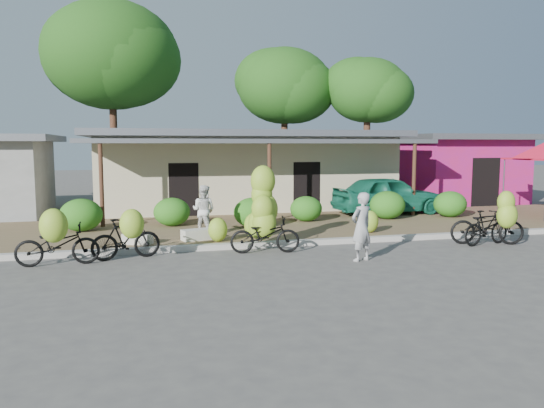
% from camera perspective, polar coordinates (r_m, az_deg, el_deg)
% --- Properties ---
extents(ground, '(100.00, 100.00, 0.00)m').
position_cam_1_polar(ground, '(12.93, 6.47, -6.03)').
color(ground, '#4D4A47').
rests_on(ground, ground).
extents(sidewalk, '(60.00, 6.00, 0.12)m').
position_cam_1_polar(sidewalk, '(17.60, 0.62, -2.48)').
color(sidewalk, brown).
rests_on(sidewalk, ground).
extents(curb, '(60.00, 0.25, 0.15)m').
position_cam_1_polar(curb, '(14.76, 3.68, -4.15)').
color(curb, '#A8A399').
rests_on(curb, ground).
extents(shop_main, '(13.00, 8.50, 3.35)m').
position_cam_1_polar(shop_main, '(23.19, -3.23, 3.79)').
color(shop_main, '#BEAF90').
rests_on(shop_main, ground).
extents(shop_pink, '(6.00, 6.00, 3.25)m').
position_cam_1_polar(shop_pink, '(27.32, 18.93, 3.74)').
color(shop_pink, '#BD1D56').
rests_on(shop_pink, ground).
extents(tree_far_center, '(6.61, 6.61, 9.78)m').
position_cam_1_polar(tree_far_center, '(28.27, -17.30, 15.21)').
color(tree_far_center, '#4A2C1D').
rests_on(tree_far_center, ground).
extents(tree_center_right, '(5.26, 5.14, 8.02)m').
position_cam_1_polar(tree_center_right, '(29.65, 0.93, 12.76)').
color(tree_center_right, '#4A2C1D').
rests_on(tree_center_right, ground).
extents(tree_near_right, '(4.42, 4.24, 7.38)m').
position_cam_1_polar(tree_near_right, '(29.09, 9.81, 12.13)').
color(tree_near_right, '#4A2C1D').
rests_on(tree_near_right, ground).
extents(hedge_0, '(1.29, 1.16, 1.01)m').
position_cam_1_polar(hedge_0, '(17.31, -19.85, -1.12)').
color(hedge_0, '#256316').
rests_on(hedge_0, sidewalk).
extents(hedge_1, '(1.19, 1.07, 0.93)m').
position_cam_1_polar(hedge_1, '(17.66, -10.72, -0.84)').
color(hedge_1, '#256316').
rests_on(hedge_1, sidewalk).
extents(hedge_2, '(1.23, 1.11, 0.96)m').
position_cam_1_polar(hedge_2, '(17.10, -2.10, -0.91)').
color(hedge_2, '#256316').
rests_on(hedge_2, sidewalk).
extents(hedge_3, '(1.12, 1.01, 0.88)m').
position_cam_1_polar(hedge_3, '(18.47, 3.69, -0.51)').
color(hedge_3, '#256316').
rests_on(hedge_3, sidewalk).
extents(hedge_4, '(1.29, 1.16, 1.00)m').
position_cam_1_polar(hedge_4, '(19.45, 12.31, -0.11)').
color(hedge_4, '#256316').
rests_on(hedge_4, sidewalk).
extents(hedge_5, '(1.22, 1.10, 0.95)m').
position_cam_1_polar(hedge_5, '(20.60, 18.61, -0.01)').
color(hedge_5, '#256316').
rests_on(hedge_5, sidewalk).
extents(bike_far_left, '(1.88, 1.27, 1.40)m').
position_cam_1_polar(bike_far_left, '(13.06, -22.13, -3.77)').
color(bike_far_left, black).
rests_on(bike_far_left, ground).
extents(bike_left, '(1.74, 1.30, 1.30)m').
position_cam_1_polar(bike_left, '(13.22, -15.33, -3.35)').
color(bike_left, black).
rests_on(bike_left, ground).
extents(bike_center, '(1.86, 1.29, 2.23)m').
position_cam_1_polar(bike_center, '(13.83, -0.89, -1.51)').
color(bike_center, black).
rests_on(bike_center, ground).
extents(bike_right, '(1.70, 1.27, 1.56)m').
position_cam_1_polar(bike_right, '(15.70, 22.59, -1.87)').
color(bike_right, black).
rests_on(bike_right, ground).
extents(bike_far_right, '(2.11, 1.30, 1.05)m').
position_cam_1_polar(bike_far_right, '(15.96, 22.12, -2.18)').
color(bike_far_right, black).
rests_on(bike_far_right, ground).
extents(loose_banana_a, '(0.53, 0.45, 0.66)m').
position_cam_1_polar(loose_banana_a, '(14.63, -5.85, -2.77)').
color(loose_banana_a, '#98B52D').
rests_on(loose_banana_a, sidewalk).
extents(loose_banana_b, '(0.56, 0.48, 0.70)m').
position_cam_1_polar(loose_banana_b, '(15.22, -1.97, -2.30)').
color(loose_banana_b, '#98B52D').
rests_on(loose_banana_b, sidewalk).
extents(loose_banana_c, '(0.54, 0.46, 0.67)m').
position_cam_1_polar(loose_banana_c, '(16.34, 10.48, -1.87)').
color(loose_banana_c, '#98B52D').
rests_on(loose_banana_c, sidewalk).
extents(sack_near, '(0.93, 0.62, 0.30)m').
position_cam_1_polar(sack_near, '(14.99, -8.04, -3.28)').
color(sack_near, beige).
rests_on(sack_near, sidewalk).
extents(sack_far, '(0.84, 0.68, 0.28)m').
position_cam_1_polar(sack_far, '(14.70, -14.27, -3.65)').
color(sack_far, beige).
rests_on(sack_far, sidewalk).
extents(vendor, '(0.71, 0.60, 1.65)m').
position_cam_1_polar(vendor, '(12.82, 9.60, -2.43)').
color(vendor, '#989898').
rests_on(vendor, ground).
extents(bystander, '(0.91, 0.86, 1.48)m').
position_cam_1_polar(bystander, '(15.68, -7.37, -0.67)').
color(bystander, silver).
rests_on(bystander, sidewalk).
extents(teal_van, '(4.45, 2.10, 1.47)m').
position_cam_1_polar(teal_van, '(20.86, 12.38, 0.97)').
color(teal_van, '#17684E').
rests_on(teal_van, sidewalk).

